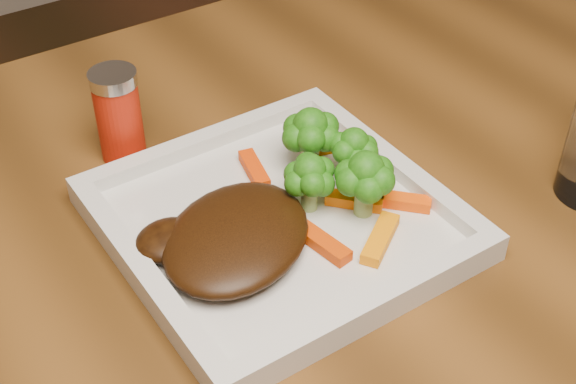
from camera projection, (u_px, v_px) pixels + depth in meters
plate at (278, 224)px, 0.69m from camera, size 0.27×0.27×0.01m
steak at (236, 237)px, 0.64m from camera, size 0.18×0.17×0.03m
broccoli_0 at (310, 137)px, 0.71m from camera, size 0.06×0.06×0.07m
broccoli_1 at (354, 149)px, 0.70m from camera, size 0.06×0.06×0.06m
broccoli_2 at (365, 186)px, 0.67m from camera, size 0.07×0.07×0.06m
broccoli_3 at (310, 180)px, 0.67m from camera, size 0.06×0.06×0.06m
carrot_0 at (380, 239)px, 0.65m from camera, size 0.06×0.05×0.01m
carrot_1 at (401, 201)px, 0.69m from camera, size 0.05×0.05×0.01m
carrot_2 at (322, 242)px, 0.65m from camera, size 0.02×0.06×0.01m
carrot_3 at (336, 143)px, 0.76m from camera, size 0.06×0.03×0.01m
carrot_4 at (254, 170)px, 0.73m from camera, size 0.03×0.05×0.01m
carrot_5 at (354, 201)px, 0.69m from camera, size 0.04×0.05×0.01m
spice_shaker at (119, 115)px, 0.74m from camera, size 0.05×0.05×0.09m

